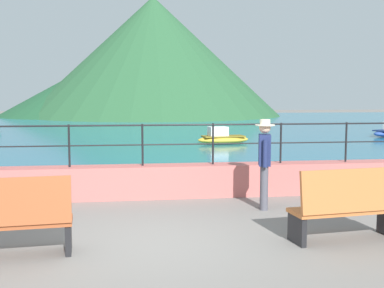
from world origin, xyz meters
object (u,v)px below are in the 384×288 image
at_px(bench_main, 7,218).
at_px(bench_far, 348,205).
at_px(person_walking, 264,159).
at_px(boat_1, 222,138).

bearing_deg(bench_main, bench_far, 1.33).
distance_m(bench_far, person_walking, 2.30).
xyz_separation_m(bench_main, person_walking, (4.23, 2.26, 0.42)).
distance_m(bench_main, bench_far, 4.92).
height_order(bench_far, person_walking, person_walking).
xyz_separation_m(bench_main, bench_far, (4.92, 0.11, 0.00)).
bearing_deg(bench_main, boat_1, 67.66).
bearing_deg(bench_far, boat_1, 86.69).
relative_size(bench_far, boat_1, 0.73).
bearing_deg(boat_1, person_walking, -97.25).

